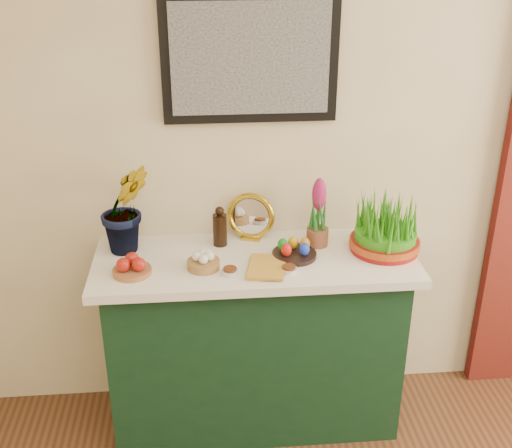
{
  "coord_description": "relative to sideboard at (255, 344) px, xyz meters",
  "views": [
    {
      "loc": [
        -0.57,
        -0.45,
        2.21
      ],
      "look_at": [
        -0.36,
        1.95,
        1.07
      ],
      "focal_mm": 45.0,
      "sensor_mm": 36.0,
      "label": 1
    }
  ],
  "objects": [
    {
      "name": "book",
      "position": [
        -0.04,
        -0.11,
        0.48
      ],
      "size": [
        0.18,
        0.23,
        0.03
      ],
      "primitive_type": "imported",
      "rotation": [
        0.0,
        0.0,
        -0.2
      ],
      "color": "gold",
      "rests_on": "tablecloth"
    },
    {
      "name": "spice_dish_right",
      "position": [
        0.13,
        -0.15,
        0.48
      ],
      "size": [
        0.07,
        0.07,
        0.03
      ],
      "color": "silver",
      "rests_on": "tablecloth"
    },
    {
      "name": "hyacinth_green",
      "position": [
        -0.55,
        0.11,
        0.73
      ],
      "size": [
        0.33,
        0.31,
        0.53
      ],
      "primitive_type": "imported",
      "rotation": [
        0.0,
        0.0,
        0.36
      ],
      "color": "#226B24",
      "rests_on": "tablecloth"
    },
    {
      "name": "spice_dish_left",
      "position": [
        -0.12,
        -0.14,
        0.48
      ],
      "size": [
        0.07,
        0.07,
        0.03
      ],
      "color": "silver",
      "rests_on": "tablecloth"
    },
    {
      "name": "mirror",
      "position": [
        -0.0,
        0.18,
        0.57
      ],
      "size": [
        0.23,
        0.11,
        0.22
      ],
      "color": "gold",
      "rests_on": "tablecloth"
    },
    {
      "name": "egg_plate",
      "position": [
        0.17,
        -0.01,
        0.49
      ],
      "size": [
        0.25,
        0.25,
        0.08
      ],
      "color": "black",
      "rests_on": "tablecloth"
    },
    {
      "name": "hyacinth_pink",
      "position": [
        0.29,
        0.09,
        0.61
      ],
      "size": [
        0.1,
        0.1,
        0.32
      ],
      "color": "brown",
      "rests_on": "tablecloth"
    },
    {
      "name": "vinegar_cruet",
      "position": [
        -0.15,
        0.13,
        0.55
      ],
      "size": [
        0.06,
        0.06,
        0.19
      ],
      "color": "black",
      "rests_on": "tablecloth"
    },
    {
      "name": "wheatgrass_sabzeh",
      "position": [
        0.58,
        0.01,
        0.58
      ],
      "size": [
        0.31,
        0.31,
        0.25
      ],
      "color": "maroon",
      "rests_on": "tablecloth"
    },
    {
      "name": "apple_bowl",
      "position": [
        -0.52,
        -0.11,
        0.5
      ],
      "size": [
        0.21,
        0.21,
        0.08
      ],
      "color": "#9B5D34",
      "rests_on": "tablecloth"
    },
    {
      "name": "garlic_basket",
      "position": [
        -0.22,
        -0.09,
        0.5
      ],
      "size": [
        0.17,
        0.17,
        0.08
      ],
      "color": "#A77F43",
      "rests_on": "tablecloth"
    },
    {
      "name": "tablecloth",
      "position": [
        0.0,
        0.0,
        0.45
      ],
      "size": [
        1.4,
        0.55,
        0.04
      ],
      "primitive_type": "cube",
      "color": "white",
      "rests_on": "sideboard"
    },
    {
      "name": "sideboard",
      "position": [
        0.0,
        0.0,
        0.0
      ],
      "size": [
        1.3,
        0.45,
        0.85
      ],
      "primitive_type": "cube",
      "color": "#13351D",
      "rests_on": "ground"
    }
  ]
}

